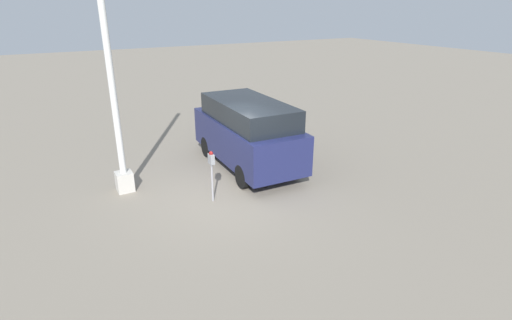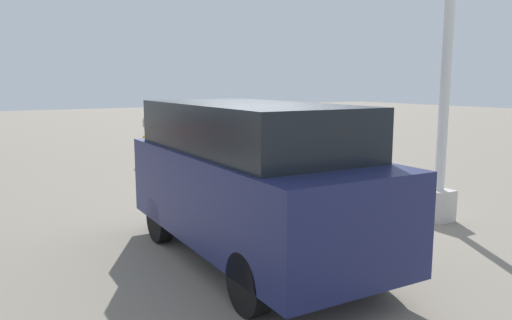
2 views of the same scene
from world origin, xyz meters
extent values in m
plane|color=gray|center=(0.00, 0.00, 0.00)|extent=(80.00, 80.00, 0.00)
cylinder|color=#9E9EA3|center=(-0.23, 0.60, 0.53)|extent=(0.05, 0.05, 1.05)
cube|color=gray|center=(-0.23, 0.60, 1.18)|extent=(0.20, 0.11, 0.26)
sphere|color=maroon|center=(-0.23, 0.60, 1.33)|extent=(0.11, 0.11, 0.11)
cube|color=beige|center=(1.53, 2.47, 0.28)|extent=(0.44, 0.44, 0.55)
cylinder|color=silver|center=(1.53, 2.47, 3.41)|extent=(0.17, 0.17, 5.71)
cube|color=navy|center=(1.49, -1.34, 0.92)|extent=(4.59, 2.00, 1.16)
cube|color=black|center=(1.37, -1.33, 1.82)|extent=(3.68, 1.82, 0.63)
cube|color=orange|center=(3.72, -0.82, 0.49)|extent=(0.08, 0.12, 0.20)
cylinder|color=black|center=(2.92, -0.57, 0.34)|extent=(0.69, 0.25, 0.68)
cylinder|color=black|center=(2.86, -2.20, 0.34)|extent=(0.69, 0.25, 0.68)
cylinder|color=black|center=(0.11, -0.47, 0.34)|extent=(0.69, 0.25, 0.68)
cylinder|color=black|center=(0.05, -2.10, 0.34)|extent=(0.69, 0.25, 0.68)
camera|label=1|loc=(-8.98, 4.20, 4.83)|focal=28.00mm
camera|label=2|loc=(7.08, -4.73, 2.41)|focal=35.00mm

